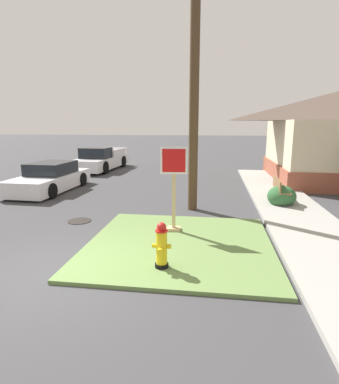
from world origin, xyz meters
name	(u,v)px	position (x,y,z in m)	size (l,w,h in m)	color
ground_plane	(58,274)	(0.00, 0.00, 0.00)	(160.00, 160.00, 0.00)	#3D3D3F
grass_corner_patch	(180,244)	(2.23, 1.80, 0.04)	(4.41, 4.46, 0.08)	#668447
sidewalk_strip	(286,205)	(5.64, 6.02, 0.06)	(2.20, 16.88, 0.12)	#9E9B93
fire_hydrant	(162,246)	(2.02, 0.42, 0.52)	(0.38, 0.34, 0.94)	black
stop_sign	(174,191)	(1.98, 2.67, 1.17)	(0.70, 0.31, 2.25)	tan
manhole_cover	(79,221)	(-1.01, 3.33, 0.01)	(0.70, 0.70, 0.02)	black
parked_sedan_white	(50,178)	(-4.16, 7.48, 0.54)	(2.05, 4.52, 1.25)	silver
pickup_truck_white	(101,160)	(-4.23, 13.98, 0.62)	(2.25, 5.50, 1.48)	silver
street_bench	(280,188)	(5.44, 6.37, 0.59)	(0.49, 1.78, 0.85)	brown
utility_pole	(195,43)	(2.31, 5.19, 5.39)	(1.43, 0.31, 10.47)	#4C3823
shrub_by_curb	(282,196)	(5.43, 5.94, 0.39)	(0.99, 0.99, 0.78)	#306034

